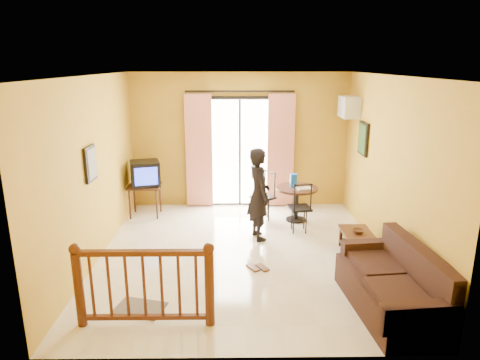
{
  "coord_description": "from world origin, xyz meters",
  "views": [
    {
      "loc": [
        -0.1,
        -6.31,
        2.99
      ],
      "look_at": [
        -0.02,
        0.2,
        1.18
      ],
      "focal_mm": 32.0,
      "sensor_mm": 36.0,
      "label": 1
    }
  ],
  "objects_px": {
    "dining_table": "(297,195)",
    "sofa": "(395,287)",
    "coffee_table": "(358,241)",
    "standing_person": "(259,194)",
    "television": "(145,173)"
  },
  "relations": [
    {
      "from": "dining_table",
      "to": "sofa",
      "type": "bearing_deg",
      "value": -76.28
    },
    {
      "from": "sofa",
      "to": "dining_table",
      "type": "bearing_deg",
      "value": 98.04
    },
    {
      "from": "dining_table",
      "to": "coffee_table",
      "type": "bearing_deg",
      "value": -64.08
    },
    {
      "from": "standing_person",
      "to": "dining_table",
      "type": "bearing_deg",
      "value": -58.53
    },
    {
      "from": "television",
      "to": "standing_person",
      "type": "height_order",
      "value": "standing_person"
    },
    {
      "from": "sofa",
      "to": "standing_person",
      "type": "bearing_deg",
      "value": 118.24
    },
    {
      "from": "dining_table",
      "to": "sofa",
      "type": "distance_m",
      "value": 3.26
    },
    {
      "from": "dining_table",
      "to": "coffee_table",
      "type": "distance_m",
      "value": 1.77
    },
    {
      "from": "television",
      "to": "coffee_table",
      "type": "bearing_deg",
      "value": -42.65
    },
    {
      "from": "coffee_table",
      "to": "standing_person",
      "type": "relative_size",
      "value": 0.51
    },
    {
      "from": "coffee_table",
      "to": "sofa",
      "type": "xyz_separation_m",
      "value": [
        0.01,
        -1.58,
        0.07
      ]
    },
    {
      "from": "dining_table",
      "to": "standing_person",
      "type": "distance_m",
      "value": 1.19
    },
    {
      "from": "coffee_table",
      "to": "standing_person",
      "type": "xyz_separation_m",
      "value": [
        -1.55,
        0.73,
        0.56
      ]
    },
    {
      "from": "coffee_table",
      "to": "dining_table",
      "type": "bearing_deg",
      "value": 115.92
    },
    {
      "from": "dining_table",
      "to": "sofa",
      "type": "relative_size",
      "value": 0.43
    }
  ]
}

